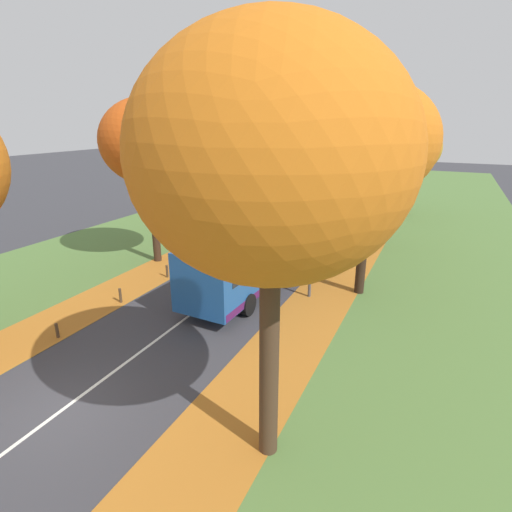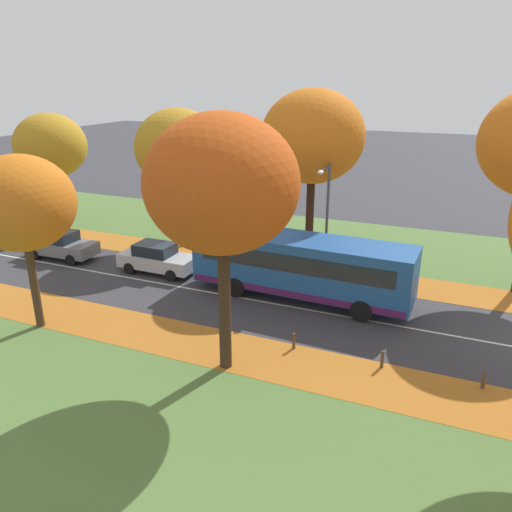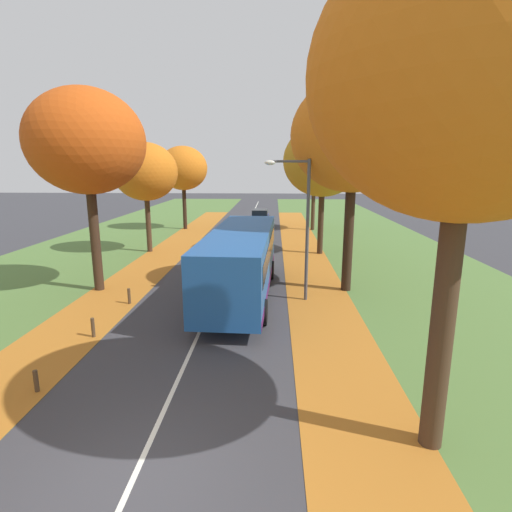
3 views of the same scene
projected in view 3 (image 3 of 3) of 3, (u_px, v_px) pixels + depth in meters
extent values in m
plane|color=#38383D|center=(132.00, 480.00, 7.42)|extent=(160.00, 160.00, 0.00)
cube|color=#517538|center=(102.00, 251.00, 27.31)|extent=(12.00, 90.00, 0.01)
cube|color=#B26B23|center=(139.00, 276.00, 21.26)|extent=(2.80, 60.00, 0.00)
cube|color=#517538|center=(373.00, 254.00, 26.50)|extent=(12.00, 90.00, 0.01)
cube|color=#B26B23|center=(312.00, 278.00, 20.86)|extent=(2.80, 60.00, 0.00)
cube|color=silver|center=(235.00, 253.00, 26.91)|extent=(0.12, 80.00, 0.01)
cylinder|color=#382619|center=(95.00, 239.00, 18.35)|extent=(0.44, 0.44, 4.85)
ellipsoid|color=#C64C14|center=(86.00, 142.00, 17.39)|extent=(5.08, 5.08, 4.57)
cylinder|color=#422D1E|center=(148.00, 224.00, 26.91)|extent=(0.34, 0.34, 3.78)
ellipsoid|color=orange|center=(145.00, 172.00, 26.15)|extent=(4.21, 4.21, 3.79)
cylinder|color=black|center=(185.00, 208.00, 36.72)|extent=(0.35, 0.35, 3.90)
ellipsoid|color=orange|center=(183.00, 168.00, 35.93)|extent=(4.36, 4.36, 3.92)
cylinder|color=#422D1E|center=(442.00, 330.00, 7.85)|extent=(0.46, 0.46, 5.12)
ellipsoid|color=orange|center=(470.00, 76.00, 6.82)|extent=(5.61, 5.61, 5.04)
cylinder|color=black|center=(348.00, 238.00, 18.28)|extent=(0.45, 0.45, 4.97)
ellipsoid|color=orange|center=(354.00, 135.00, 17.28)|extent=(5.47, 5.47, 4.93)
cylinder|color=#382619|center=(321.00, 223.00, 26.23)|extent=(0.37, 0.37, 4.15)
ellipsoid|color=#B27F1E|center=(323.00, 161.00, 25.35)|extent=(5.07, 5.07, 4.56)
cylinder|color=#422D1E|center=(313.00, 209.00, 36.19)|extent=(0.34, 0.34, 3.83)
ellipsoid|color=#B27F1E|center=(314.00, 167.00, 35.38)|extent=(4.75, 4.75, 4.28)
cylinder|color=#4C3823|center=(36.00, 381.00, 10.27)|extent=(0.12, 0.12, 0.59)
cylinder|color=#4C3823|center=(93.00, 328.00, 13.56)|extent=(0.12, 0.12, 0.69)
cylinder|color=#4C3823|center=(129.00, 296.00, 16.86)|extent=(0.12, 0.12, 0.67)
cylinder|color=#47474C|center=(307.00, 232.00, 16.79)|extent=(0.14, 0.14, 6.00)
cylinder|color=#47474C|center=(290.00, 161.00, 16.19)|extent=(1.60, 0.10, 0.10)
ellipsoid|color=silver|center=(270.00, 163.00, 16.24)|extent=(0.44, 0.28, 0.20)
cube|color=#1E5199|center=(241.00, 259.00, 17.58)|extent=(2.89, 10.49, 2.50)
cube|color=#19232D|center=(222.00, 285.00, 12.51)|extent=(2.30, 0.19, 1.30)
cube|color=#19232D|center=(241.00, 250.00, 17.50)|extent=(2.88, 9.24, 0.80)
cube|color=#4C1951|center=(241.00, 282.00, 17.82)|extent=(2.90, 10.28, 0.32)
cylinder|color=black|center=(263.00, 312.00, 14.63)|extent=(0.34, 0.97, 0.96)
cylinder|color=black|center=(199.00, 310.00, 14.82)|extent=(0.34, 0.97, 0.96)
cylinder|color=black|center=(271.00, 270.00, 20.54)|extent=(0.34, 0.97, 0.96)
cylinder|color=black|center=(225.00, 269.00, 20.73)|extent=(0.34, 0.97, 0.96)
cube|color=#B7BABF|center=(253.00, 246.00, 25.66)|extent=(1.70, 4.20, 0.70)
cube|color=#19232D|center=(253.00, 236.00, 25.67)|extent=(1.45, 2.02, 0.60)
cylinder|color=black|center=(265.00, 256.00, 24.44)|extent=(0.22, 0.64, 0.64)
cylinder|color=black|center=(239.00, 256.00, 24.51)|extent=(0.22, 0.64, 0.64)
cylinder|color=black|center=(266.00, 248.00, 26.97)|extent=(0.22, 0.64, 0.64)
cylinder|color=black|center=(243.00, 247.00, 27.04)|extent=(0.22, 0.64, 0.64)
cube|color=slate|center=(254.00, 231.00, 31.95)|extent=(1.83, 4.25, 0.70)
cube|color=#19232D|center=(254.00, 222.00, 31.96)|extent=(1.51, 2.06, 0.60)
cylinder|color=black|center=(264.00, 238.00, 30.75)|extent=(0.24, 0.65, 0.64)
cylinder|color=black|center=(244.00, 238.00, 30.77)|extent=(0.24, 0.65, 0.64)
cylinder|color=black|center=(264.00, 232.00, 33.29)|extent=(0.24, 0.65, 0.64)
cylinder|color=black|center=(245.00, 232.00, 33.31)|extent=(0.24, 0.65, 0.64)
cube|color=#233D9E|center=(260.00, 219.00, 38.58)|extent=(1.75, 4.22, 0.70)
cube|color=#19232D|center=(260.00, 213.00, 38.58)|extent=(1.47, 2.03, 0.60)
cylinder|color=black|center=(268.00, 225.00, 37.35)|extent=(0.23, 0.64, 0.64)
cylinder|color=black|center=(251.00, 225.00, 37.43)|extent=(0.23, 0.64, 0.64)
cylinder|color=black|center=(268.00, 221.00, 39.88)|extent=(0.23, 0.64, 0.64)
cylinder|color=black|center=(253.00, 221.00, 39.97)|extent=(0.23, 0.64, 0.64)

